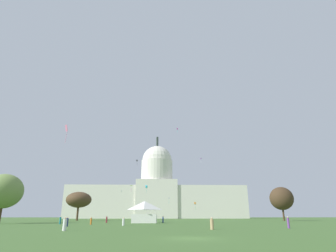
# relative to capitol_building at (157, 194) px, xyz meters

# --- Properties ---
(ground_plane) EXTENTS (800.00, 800.00, 0.00)m
(ground_plane) POSITION_rel_capitol_building_xyz_m (4.20, -198.39, -17.77)
(ground_plane) COLOR #42662D
(capitol_building) EXTENTS (135.93, 26.69, 64.20)m
(capitol_building) POSITION_rel_capitol_building_xyz_m (0.00, 0.00, 0.00)
(capitol_building) COLOR silver
(capitol_building) RESTS_ON ground_plane
(event_tent) EXTENTS (6.80, 4.90, 5.53)m
(event_tent) POSITION_rel_capitol_building_xyz_m (-2.16, -145.76, -14.92)
(event_tent) COLOR white
(event_tent) RESTS_ON ground_plane
(tree_east_mid) EXTENTS (11.82, 11.56, 12.76)m
(tree_east_mid) POSITION_rel_capitol_building_xyz_m (49.94, -111.35, -9.43)
(tree_east_mid) COLOR #42301E
(tree_east_mid) RESTS_ON ground_plane
(tree_west_far) EXTENTS (12.92, 12.95, 12.07)m
(tree_west_far) POSITION_rel_capitol_building_xyz_m (-37.81, -149.16, -10.00)
(tree_west_far) COLOR #4C3823
(tree_west_far) RESTS_ON ground_plane
(tree_west_mid) EXTENTS (11.60, 11.20, 11.28)m
(tree_west_mid) POSITION_rel_capitol_building_xyz_m (-31.20, -103.71, -9.67)
(tree_west_mid) COLOR #4C3823
(tree_west_mid) RESTS_ON ground_plane
(person_tan_edge_west) EXTENTS (0.63, 0.63, 1.59)m
(person_tan_edge_west) POSITION_rel_capitol_building_xyz_m (8.76, -183.14, -17.06)
(person_tan_edge_west) COLOR tan
(person_tan_edge_west) RESTS_ON ground_plane
(person_orange_edge_east) EXTENTS (0.48, 0.48, 1.60)m
(person_orange_edge_east) POSITION_rel_capitol_building_xyz_m (-12.91, -159.27, -17.02)
(person_orange_edge_east) COLOR orange
(person_orange_edge_east) RESTS_ON ground_plane
(person_denim_near_tree_west) EXTENTS (0.57, 0.57, 1.79)m
(person_denim_near_tree_west) POSITION_rel_capitol_building_xyz_m (2.78, -141.89, -16.95)
(person_denim_near_tree_west) COLOR #3D5684
(person_denim_near_tree_west) RESTS_ON ground_plane
(person_white_deep_crowd) EXTENTS (0.63, 0.63, 1.60)m
(person_white_deep_crowd) POSITION_rel_capitol_building_xyz_m (-10.15, -185.63, -17.05)
(person_white_deep_crowd) COLOR silver
(person_white_deep_crowd) RESTS_ON ground_plane
(person_white_near_tent) EXTENTS (0.45, 0.45, 1.51)m
(person_white_near_tent) POSITION_rel_capitol_building_xyz_m (-5.19, -166.06, -17.09)
(person_white_near_tent) COLOR silver
(person_white_near_tent) RESTS_ON ground_plane
(person_navy_back_left) EXTENTS (0.44, 0.44, 1.59)m
(person_navy_back_left) POSITION_rel_capitol_building_xyz_m (-14.54, -170.47, -17.05)
(person_navy_back_left) COLOR navy
(person_navy_back_left) RESTS_ON ground_plane
(person_purple_near_tree_east) EXTENTS (0.45, 0.45, 1.68)m
(person_purple_near_tree_east) POSITION_rel_capitol_building_xyz_m (20.90, -179.49, -16.99)
(person_purple_near_tree_east) COLOR #703D93
(person_purple_near_tree_east) RESTS_ON ground_plane
(person_teal_back_center) EXTENTS (0.42, 0.42, 1.77)m
(person_teal_back_center) POSITION_rel_capitol_building_xyz_m (-20.54, -156.00, -16.95)
(person_teal_back_center) COLOR #1E757A
(person_teal_back_center) RESTS_ON ground_plane
(person_maroon_aisle_center) EXTENTS (0.49, 0.49, 1.78)m
(person_maroon_aisle_center) POSITION_rel_capitol_building_xyz_m (-12.54, -142.50, -16.95)
(person_maroon_aisle_center) COLOR maroon
(person_maroon_aisle_center) RESTS_ON ground_plane
(kite_blue_low) EXTENTS (1.34, 1.00, 3.35)m
(kite_blue_low) POSITION_rel_capitol_building_xyz_m (8.67, -32.81, -5.11)
(kite_blue_low) COLOR blue
(kite_magenta_high) EXTENTS (0.78, 0.90, 3.16)m
(kite_magenta_high) POSITION_rel_capitol_building_xyz_m (12.75, -57.73, 35.48)
(kite_magenta_high) COLOR #D1339E
(kite_cyan_low) EXTENTS (1.27, 1.34, 4.43)m
(kite_cyan_low) POSITION_rel_capitol_building_xyz_m (-5.46, -60.38, -0.04)
(kite_cyan_low) COLOR #33BCDB
(kite_violet_mid) EXTENTS (1.29, 1.86, 2.66)m
(kite_violet_mid) POSITION_rel_capitol_building_xyz_m (26.99, -59.29, 16.00)
(kite_violet_mid) COLOR purple
(kite_pink_mid) EXTENTS (0.71, 0.79, 4.11)m
(kite_pink_mid) POSITION_rel_capitol_building_xyz_m (-18.84, -163.87, 1.95)
(kite_pink_mid) COLOR pink
(kite_orange_low) EXTENTS (0.97, 0.91, 1.13)m
(kite_orange_low) POSITION_rel_capitol_building_xyz_m (22.32, -59.07, -8.98)
(kite_orange_low) COLOR orange
(kite_black_high) EXTENTS (1.22, 1.27, 3.96)m
(kite_black_high) POSITION_rel_capitol_building_xyz_m (-14.60, -20.30, 22.74)
(kite_black_high) COLOR black
(kite_white_low) EXTENTS (1.06, 0.99, 2.81)m
(kite_white_low) POSITION_rel_capitol_building_xyz_m (-23.14, -31.37, -0.04)
(kite_white_low) COLOR white
(kite_green_low) EXTENTS (1.07, 1.59, 3.08)m
(kite_green_low) POSITION_rel_capitol_building_xyz_m (23.95, -44.04, -9.43)
(kite_green_low) COLOR green
(kite_lime_low) EXTENTS (1.45, 1.62, 3.11)m
(kite_lime_low) POSITION_rel_capitol_building_xyz_m (-13.51, -68.93, -0.93)
(kite_lime_low) COLOR #8CD133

